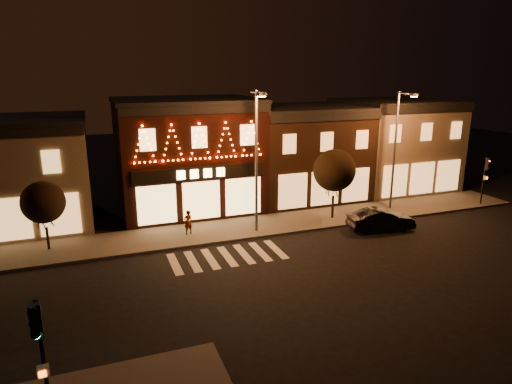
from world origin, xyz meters
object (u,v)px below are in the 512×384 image
traffic_signal_near (40,345)px  streetlamp_mid (257,151)px  dark_sedan (381,220)px  pedestrian (188,222)px

traffic_signal_near → streetlamp_mid: bearing=45.1°
streetlamp_mid → traffic_signal_near: bearing=-140.7°
dark_sedan → streetlamp_mid: bearing=83.6°
pedestrian → dark_sedan: bearing=152.5°
traffic_signal_near → dark_sedan: (19.24, 11.57, -2.46)m
traffic_signal_near → pedestrian: bearing=59.1°
dark_sedan → pedestrian: size_ratio=2.75×
traffic_signal_near → streetlamp_mid: size_ratio=0.48×
dark_sedan → pedestrian: bearing=83.7°
dark_sedan → pedestrian: pedestrian is taller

